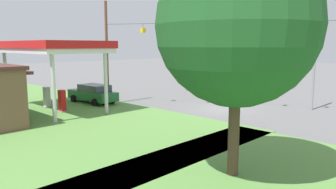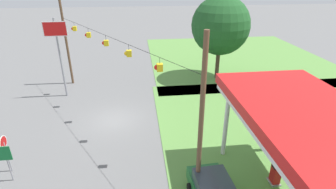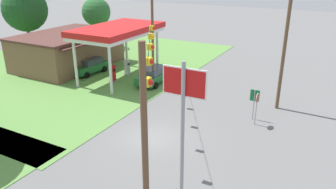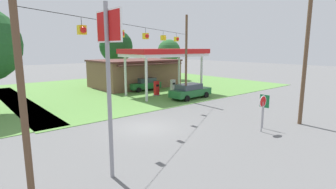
# 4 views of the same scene
# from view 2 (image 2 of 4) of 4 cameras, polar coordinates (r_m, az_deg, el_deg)

# --- Properties ---
(ground_plane) EXTENTS (160.00, 160.00, 0.00)m
(ground_plane) POSITION_cam_2_polar(r_m,az_deg,el_deg) (22.00, -11.66, -5.49)
(ground_plane) COLOR slate
(grass_verge_opposite_corner) EXTENTS (24.00, 24.00, 0.04)m
(grass_verge_opposite_corner) POSITION_cam_2_polar(r_m,az_deg,el_deg) (39.13, 14.31, 7.97)
(grass_verge_opposite_corner) COLOR #5B8E42
(grass_verge_opposite_corner) RESTS_ON ground
(gas_station_canopy) EXTENTS (9.83, 5.58, 5.49)m
(gas_station_canopy) POSITION_cam_2_polar(r_m,az_deg,el_deg) (13.39, 27.84, -4.82)
(gas_station_canopy) COLOR silver
(gas_station_canopy) RESTS_ON ground
(fuel_pump_near) EXTENTS (0.71, 0.56, 1.73)m
(fuel_pump_near) POSITION_cam_2_polar(r_m,az_deg,el_deg) (16.49, 22.45, -15.26)
(fuel_pump_near) COLOR gray
(fuel_pump_near) RESTS_ON ground
(stop_sign_roadside) EXTENTS (0.80, 0.08, 2.50)m
(stop_sign_roadside) POSITION_cam_2_polar(r_m,az_deg,el_deg) (18.18, -32.01, -9.55)
(stop_sign_roadside) COLOR #99999E
(stop_sign_roadside) RESTS_ON ground
(stop_sign_overhead) EXTENTS (0.22, 2.06, 7.44)m
(stop_sign_overhead) POSITION_cam_2_polar(r_m,az_deg,el_deg) (25.91, -22.93, 10.43)
(stop_sign_overhead) COLOR gray
(stop_sign_overhead) RESTS_ON ground
(route_sign) EXTENTS (0.10, 0.70, 2.40)m
(route_sign) POSITION_cam_2_polar(r_m,az_deg,el_deg) (17.43, -31.87, -11.44)
(route_sign) COLOR gray
(route_sign) RESTS_ON ground
(signal_span_gantry) EXTENTS (17.50, 10.24, 8.91)m
(signal_span_gantry) POSITION_cam_2_polar(r_m,az_deg,el_deg) (20.00, -12.91, 6.78)
(signal_span_gantry) COLOR brown
(signal_span_gantry) RESTS_ON ground
(tree_west_verge) EXTENTS (6.19, 6.19, 8.99)m
(tree_west_verge) POSITION_cam_2_polar(r_m,az_deg,el_deg) (29.09, 11.37, 14.46)
(tree_west_verge) COLOR #4C3828
(tree_west_verge) RESTS_ON ground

